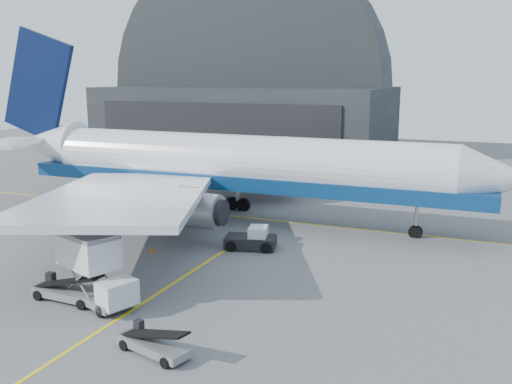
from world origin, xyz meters
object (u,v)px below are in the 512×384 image
at_px(belt_loader_a, 67,291).
at_px(belt_loader_b, 153,344).
at_px(catering_truck, 94,270).
at_px(airliner, 222,164).
at_px(pushback_tug, 252,240).

distance_m(belt_loader_a, belt_loader_b, 9.78).
bearing_deg(catering_truck, belt_loader_a, -146.47).
height_order(catering_truck, belt_loader_b, catering_truck).
distance_m(catering_truck, belt_loader_b, 8.50).
bearing_deg(belt_loader_a, catering_truck, 15.02).
distance_m(airliner, belt_loader_b, 29.17).
distance_m(airliner, pushback_tug, 11.90).
xyz_separation_m(airliner, pushback_tug, (6.85, -8.50, -4.73)).
bearing_deg(catering_truck, belt_loader_b, -10.97).
height_order(pushback_tug, belt_loader_a, belt_loader_a).
bearing_deg(belt_loader_a, belt_loader_b, -21.72).
height_order(airliner, catering_truck, airliner).
bearing_deg(pushback_tug, airliner, 114.91).
distance_m(catering_truck, pushback_tug, 15.15).
bearing_deg(pushback_tug, belt_loader_a, -127.78).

